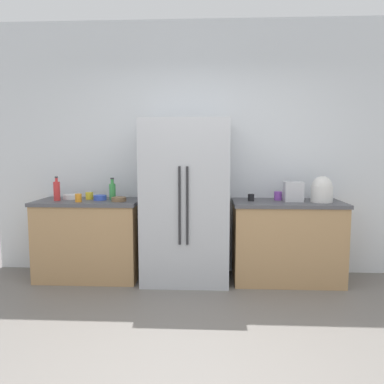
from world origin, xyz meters
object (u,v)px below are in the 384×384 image
bowl_b (100,198)px  cup_d (278,196)px  cup_a (89,196)px  bowl_a (119,199)px  rice_cooker (322,190)px  refrigerator (186,201)px  bowl_c (72,197)px  cup_b (251,197)px  cup_c (78,198)px  toaster (293,192)px  bottle_a (112,191)px  bottle_b (57,191)px

bowl_b → cup_d: bearing=2.9°
cup_a → bowl_a: cup_a is taller
rice_cooker → cup_d: 0.48m
refrigerator → cup_d: (1.04, 0.14, 0.05)m
bowl_c → cup_b: bearing=-2.0°
cup_c → cup_d: cup_d is taller
cup_d → toaster: bearing=-33.3°
bottle_a → toaster: bearing=-1.0°
bowl_b → cup_a: bearing=157.0°
rice_cooker → refrigerator: bearing=179.8°
bottle_a → bowl_b: (-0.13, -0.04, -0.07)m
refrigerator → rice_cooker: size_ratio=6.30×
refrigerator → bowl_a: size_ratio=11.05×
rice_cooker → bottle_a: (-2.34, 0.08, -0.03)m
refrigerator → rice_cooker: (1.49, -0.00, 0.14)m
cup_a → bowl_b: size_ratio=0.59×
cup_c → bowl_b: cup_c is taller
bottle_a → cup_d: bottle_a is taller
bottle_a → bowl_b: 0.16m
bowl_a → bottle_b: bearing=177.9°
refrigerator → bowl_b: 0.98m
bottle_a → bowl_a: size_ratio=1.54×
cup_c → cup_a: bearing=78.6°
toaster → cup_a: 2.32m
rice_cooker → bowl_c: (-2.83, 0.13, -0.11)m
bottle_a → cup_c: 0.39m
bottle_a → cup_b: size_ratio=3.27×
cup_a → bowl_a: bearing=-22.3°
rice_cooker → bowl_c: bearing=177.4°
bottle_b → bowl_a: 0.72m
toaster → bowl_c: size_ratio=1.12×
refrigerator → bowl_c: refrigerator is taller
toaster → cup_a: bearing=178.6°
cup_d → refrigerator: bearing=-172.3°
bowl_c → bottle_a: bearing=-5.2°
bottle_b → bowl_b: size_ratio=1.86×
toaster → bowl_a: (-1.93, -0.10, -0.09)m
toaster → bowl_b: bearing=-179.8°
rice_cooker → bowl_b: 2.47m
cup_d → bottle_a: bearing=-178.1°
cup_a → bowl_c: bearing=173.3°
cup_a → cup_b: 1.85m
bowl_a → cup_a: bearing=157.7°
bottle_b → bowl_a: bearing=-2.1°
cup_c → cup_b: bearing=5.5°
cup_b → cup_c: bearing=-174.5°
bowl_c → bowl_b: bearing=-13.4°
refrigerator → cup_c: size_ratio=19.98×
rice_cooker → bottle_b: rice_cooker is taller
cup_a → cup_d: bearing=1.1°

